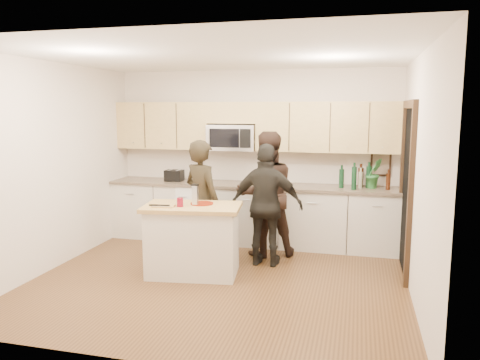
% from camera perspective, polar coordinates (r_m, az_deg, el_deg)
% --- Properties ---
extents(floor, '(4.50, 4.50, 0.00)m').
position_cam_1_polar(floor, '(5.93, -2.54, -12.01)').
color(floor, brown).
rests_on(floor, ground).
extents(room_shell, '(4.52, 4.02, 2.71)m').
position_cam_1_polar(room_shell, '(5.56, -2.66, 4.92)').
color(room_shell, beige).
rests_on(room_shell, ground).
extents(back_cabinetry, '(4.50, 0.66, 0.94)m').
position_cam_1_polar(back_cabinetry, '(7.36, 1.24, -4.07)').
color(back_cabinetry, beige).
rests_on(back_cabinetry, ground).
extents(upper_cabinetry, '(4.50, 0.33, 0.75)m').
position_cam_1_polar(upper_cabinetry, '(7.32, 1.78, 6.69)').
color(upper_cabinetry, tan).
rests_on(upper_cabinetry, ground).
extents(microwave, '(0.76, 0.41, 0.40)m').
position_cam_1_polar(microwave, '(7.38, -0.90, 5.21)').
color(microwave, silver).
rests_on(microwave, ground).
extents(doorway, '(0.06, 1.25, 2.20)m').
position_cam_1_polar(doorway, '(6.31, 19.69, -0.37)').
color(doorway, black).
rests_on(doorway, ground).
extents(framed_picture, '(0.30, 0.03, 0.38)m').
position_cam_1_polar(framed_picture, '(7.35, 16.79, 1.93)').
color(framed_picture, black).
rests_on(framed_picture, ground).
extents(dish_towel, '(0.34, 0.60, 0.48)m').
position_cam_1_polar(dish_towel, '(7.39, -6.28, -1.47)').
color(dish_towel, white).
rests_on(dish_towel, ground).
extents(island, '(1.28, 0.86, 0.90)m').
position_cam_1_polar(island, '(5.99, -5.78, -7.25)').
color(island, beige).
rests_on(island, ground).
extents(red_plate, '(0.29, 0.29, 0.02)m').
position_cam_1_polar(red_plate, '(5.94, -4.67, -2.87)').
color(red_plate, maroon).
rests_on(red_plate, island).
extents(box_grater, '(0.08, 0.06, 0.25)m').
position_cam_1_polar(box_grater, '(5.84, -5.50, -1.72)').
color(box_grater, silver).
rests_on(box_grater, red_plate).
extents(drink_glass, '(0.08, 0.08, 0.11)m').
position_cam_1_polar(drink_glass, '(5.80, -7.33, -2.72)').
color(drink_glass, maroon).
rests_on(drink_glass, island).
extents(cutting_board, '(0.29, 0.21, 0.02)m').
position_cam_1_polar(cutting_board, '(5.85, -9.30, -3.14)').
color(cutting_board, tan).
rests_on(cutting_board, island).
extents(tongs, '(0.26, 0.06, 0.02)m').
position_cam_1_polar(tongs, '(5.81, -9.81, -3.06)').
color(tongs, black).
rests_on(tongs, cutting_board).
extents(knife, '(0.23, 0.05, 0.01)m').
position_cam_1_polar(knife, '(5.78, -9.63, -3.17)').
color(knife, silver).
rests_on(knife, cutting_board).
extents(toaster, '(0.28, 0.21, 0.18)m').
position_cam_1_polar(toaster, '(7.62, -8.02, 0.54)').
color(toaster, black).
rests_on(toaster, back_cabinetry).
extents(bottle_cluster, '(0.73, 0.37, 0.39)m').
position_cam_1_polar(bottle_cluster, '(7.07, 14.55, 0.43)').
color(bottle_cluster, '#10311A').
rests_on(bottle_cluster, back_cabinetry).
extents(orchid, '(0.31, 0.29, 0.45)m').
position_cam_1_polar(orchid, '(7.10, 16.01, 0.79)').
color(orchid, '#307A38').
rests_on(orchid, back_cabinetry).
extents(woman_left, '(0.73, 0.66, 1.68)m').
position_cam_1_polar(woman_left, '(6.43, -4.64, -2.60)').
color(woman_left, black).
rests_on(woman_left, ground).
extents(woman_center, '(1.06, 0.96, 1.78)m').
position_cam_1_polar(woman_center, '(6.67, 3.18, -1.73)').
color(woman_center, black).
rests_on(woman_center, ground).
extents(woman_right, '(0.97, 0.41, 1.64)m').
position_cam_1_polar(woman_right, '(6.24, 3.28, -3.09)').
color(woman_right, black).
rests_on(woman_right, ground).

